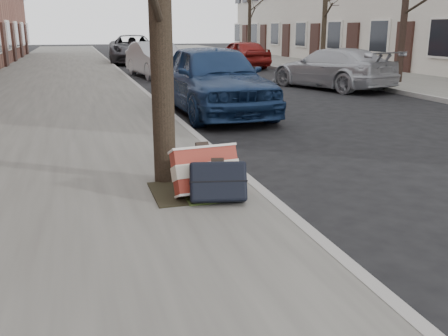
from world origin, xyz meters
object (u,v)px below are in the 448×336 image
object	(u,v)px
suitcase_navy	(218,182)
car_near_front	(214,79)
car_near_mid	(156,60)
suitcase_red	(206,171)

from	to	relation	value
suitcase_navy	car_near_front	bearing A→B (deg)	86.75
car_near_mid	suitcase_red	bearing A→B (deg)	-104.97
suitcase_red	car_near_mid	distance (m)	14.79
car_near_front	car_near_mid	xyz separation A→B (m)	(0.14, 8.94, -0.10)
suitcase_red	suitcase_navy	distance (m)	0.29
suitcase_red	car_near_mid	bearing A→B (deg)	77.09
suitcase_navy	car_near_front	world-z (taller)	car_near_front
suitcase_navy	car_near_mid	size ratio (longest dim) A/B	0.14
suitcase_red	suitcase_navy	world-z (taller)	suitcase_red
car_near_front	car_near_mid	size ratio (longest dim) A/B	1.11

